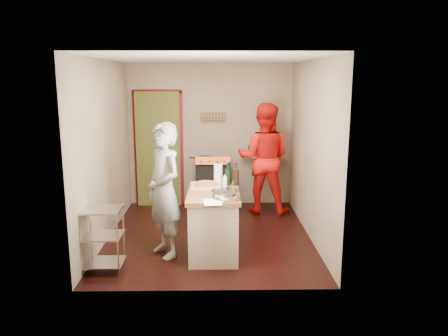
{
  "coord_description": "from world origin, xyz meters",
  "views": [
    {
      "loc": [
        0.11,
        -6.26,
        2.33
      ],
      "look_at": [
        0.22,
        0.0,
        1.04
      ],
      "focal_mm": 35.0,
      "sensor_mm": 36.0,
      "label": 1
    }
  ],
  "objects_px": {
    "wire_shelving": "(103,237)",
    "island": "(214,220)",
    "person_stripe": "(164,190)",
    "person_red": "(264,158)",
    "stove": "(213,184)"
  },
  "relations": [
    {
      "from": "wire_shelving",
      "to": "person_red",
      "type": "distance_m",
      "value": 3.31
    },
    {
      "from": "person_red",
      "to": "wire_shelving",
      "type": "bearing_deg",
      "value": 59.45
    },
    {
      "from": "wire_shelving",
      "to": "island",
      "type": "relative_size",
      "value": 0.64
    },
    {
      "from": "wire_shelving",
      "to": "island",
      "type": "height_order",
      "value": "island"
    },
    {
      "from": "stove",
      "to": "wire_shelving",
      "type": "height_order",
      "value": "stove"
    },
    {
      "from": "island",
      "to": "person_red",
      "type": "relative_size",
      "value": 0.66
    },
    {
      "from": "island",
      "to": "person_stripe",
      "type": "height_order",
      "value": "person_stripe"
    },
    {
      "from": "stove",
      "to": "island",
      "type": "relative_size",
      "value": 0.8
    },
    {
      "from": "person_stripe",
      "to": "person_red",
      "type": "bearing_deg",
      "value": 107.68
    },
    {
      "from": "person_stripe",
      "to": "island",
      "type": "bearing_deg",
      "value": 60.74
    },
    {
      "from": "stove",
      "to": "island",
      "type": "height_order",
      "value": "island"
    },
    {
      "from": "wire_shelving",
      "to": "person_red",
      "type": "height_order",
      "value": "person_red"
    },
    {
      "from": "wire_shelving",
      "to": "stove",
      "type": "bearing_deg",
      "value": 63.15
    },
    {
      "from": "stove",
      "to": "person_stripe",
      "type": "relative_size",
      "value": 0.56
    },
    {
      "from": "wire_shelving",
      "to": "person_stripe",
      "type": "bearing_deg",
      "value": 33.89
    }
  ]
}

